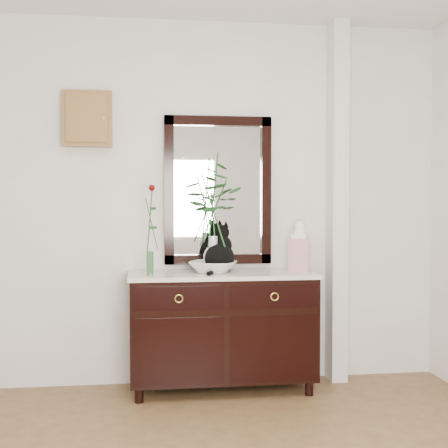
{
  "coord_description": "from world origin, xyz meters",
  "views": [
    {
      "loc": [
        -0.49,
        -2.65,
        1.35
      ],
      "look_at": [
        0.1,
        1.63,
        1.2
      ],
      "focal_mm": 50.0,
      "sensor_mm": 36.0,
      "label": 1
    }
  ],
  "objects": [
    {
      "name": "bud_vase_rose",
      "position": [
        -0.41,
        1.64,
        1.17
      ],
      "size": [
        0.09,
        0.09,
        0.63
      ],
      "primitive_type": null,
      "rotation": [
        0.0,
        0.0,
        -0.2
      ],
      "color": "#336636",
      "rests_on": "sideboard"
    },
    {
      "name": "lotus_bowl",
      "position": [
        0.04,
        1.74,
        0.89
      ],
      "size": [
        0.44,
        0.44,
        0.08
      ],
      "primitive_type": "imported",
      "rotation": [
        0.0,
        0.0,
        -0.41
      ],
      "color": "white",
      "rests_on": "sideboard"
    },
    {
      "name": "ginger_jar",
      "position": [
        0.67,
        1.75,
        1.04
      ],
      "size": [
        0.18,
        0.18,
        0.38
      ],
      "primitive_type": null,
      "rotation": [
        0.0,
        0.0,
        -0.36
      ],
      "color": "white",
      "rests_on": "sideboard"
    },
    {
      "name": "cat",
      "position": [
        0.08,
        1.75,
        1.02
      ],
      "size": [
        0.34,
        0.37,
        0.35
      ],
      "primitive_type": null,
      "rotation": [
        0.0,
        0.0,
        -0.38
      ],
      "color": "black",
      "rests_on": "sideboard"
    },
    {
      "name": "key_cabinet",
      "position": [
        -0.85,
        1.94,
        1.95
      ],
      "size": [
        0.35,
        0.1,
        0.4
      ],
      "primitive_type": "cube",
      "color": "brown",
      "rests_on": "wall_back"
    },
    {
      "name": "wall_mirror",
      "position": [
        0.1,
        1.97,
        1.44
      ],
      "size": [
        0.8,
        0.06,
        1.1
      ],
      "color": "black",
      "rests_on": "wall_back"
    },
    {
      "name": "wall_back",
      "position": [
        0.0,
        1.98,
        1.35
      ],
      "size": [
        3.6,
        0.04,
        2.7
      ],
      "primitive_type": "cube",
      "color": "white",
      "rests_on": "ground"
    },
    {
      "name": "pilaster",
      "position": [
        1.0,
        1.9,
        1.35
      ],
      "size": [
        0.12,
        0.2,
        2.7
      ],
      "primitive_type": "cube",
      "color": "white",
      "rests_on": "ground"
    },
    {
      "name": "vase_branches",
      "position": [
        0.04,
        1.74,
        1.29
      ],
      "size": [
        0.46,
        0.46,
        0.85
      ],
      "primitive_type": null,
      "rotation": [
        0.0,
        0.0,
        -0.16
      ],
      "color": "silver",
      "rests_on": "lotus_bowl"
    },
    {
      "name": "sideboard",
      "position": [
        0.1,
        1.73,
        0.47
      ],
      "size": [
        1.33,
        0.52,
        0.82
      ],
      "color": "black",
      "rests_on": "ground"
    }
  ]
}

